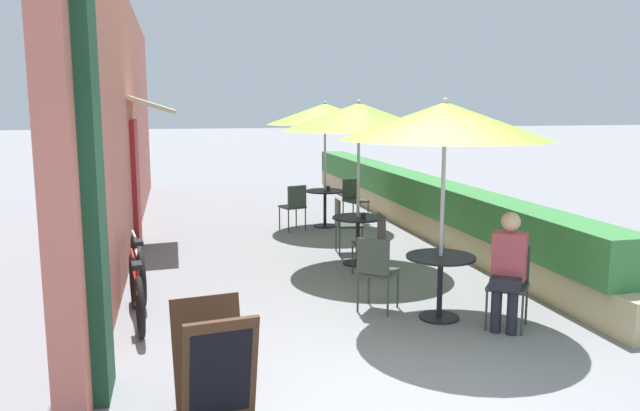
{
  "coord_description": "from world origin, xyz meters",
  "views": [
    {
      "loc": [
        -1.75,
        -4.5,
        2.34
      ],
      "look_at": [
        0.15,
        3.59,
        1.0
      ],
      "focal_mm": 35.0,
      "sensor_mm": 36.0,
      "label": 1
    }
  ],
  "objects_px": {
    "patio_table_near": "(440,274)",
    "cafe_chair_mid_right": "(374,240)",
    "cafe_chair_far_left": "(353,197)",
    "cafe_chair_far_right": "(294,204)",
    "patio_umbrella_far": "(325,114)",
    "cafe_chair_near_right": "(376,268)",
    "coffee_cup_mid": "(363,216)",
    "coffee_cup_far": "(328,188)",
    "patio_umbrella_mid": "(359,117)",
    "menu_board": "(214,366)",
    "seated_patron_near_left": "(508,266)",
    "patio_umbrella_near": "(445,121)",
    "cafe_chair_near_left": "(509,279)",
    "patio_table_far": "(325,201)",
    "coffee_cup_near": "(441,249)",
    "bicycle_leaning": "(137,292)",
    "cafe_chair_mid_left": "(344,221)",
    "patio_table_mid": "(358,230)",
    "bicycle_second": "(138,267)"
  },
  "relations": [
    {
      "from": "cafe_chair_far_left",
      "to": "bicycle_leaning",
      "type": "relative_size",
      "value": 0.52
    },
    {
      "from": "cafe_chair_far_right",
      "to": "patio_umbrella_far",
      "type": "bearing_deg",
      "value": 6.06
    },
    {
      "from": "coffee_cup_mid",
      "to": "cafe_chair_far_right",
      "type": "height_order",
      "value": "cafe_chair_far_right"
    },
    {
      "from": "cafe_chair_near_left",
      "to": "patio_umbrella_far",
      "type": "xyz_separation_m",
      "value": [
        -0.6,
        5.82,
        1.66
      ]
    },
    {
      "from": "patio_umbrella_near",
      "to": "menu_board",
      "type": "xyz_separation_m",
      "value": [
        -2.57,
        -1.74,
        -1.74
      ]
    },
    {
      "from": "cafe_chair_near_right",
      "to": "patio_table_far",
      "type": "distance_m",
      "value": 5.1
    },
    {
      "from": "patio_table_near",
      "to": "patio_table_far",
      "type": "relative_size",
      "value": 1.0
    },
    {
      "from": "cafe_chair_mid_left",
      "to": "bicycle_leaning",
      "type": "distance_m",
      "value": 4.0
    },
    {
      "from": "patio_umbrella_near",
      "to": "cafe_chair_near_left",
      "type": "xyz_separation_m",
      "value": [
        0.62,
        -0.38,
        -1.66
      ]
    },
    {
      "from": "patio_umbrella_near",
      "to": "patio_umbrella_far",
      "type": "xyz_separation_m",
      "value": [
        0.02,
        5.44,
        0.0
      ]
    },
    {
      "from": "coffee_cup_near",
      "to": "coffee_cup_far",
      "type": "distance_m",
      "value": 5.25
    },
    {
      "from": "coffee_cup_near",
      "to": "patio_table_far",
      "type": "bearing_deg",
      "value": 90.55
    },
    {
      "from": "cafe_chair_near_left",
      "to": "bicycle_leaning",
      "type": "xyz_separation_m",
      "value": [
        -3.87,
        1.05,
        -0.18
      ]
    },
    {
      "from": "patio_umbrella_near",
      "to": "cafe_chair_far_right",
      "type": "height_order",
      "value": "patio_umbrella_near"
    },
    {
      "from": "cafe_chair_mid_right",
      "to": "cafe_chair_far_left",
      "type": "height_order",
      "value": "same"
    },
    {
      "from": "cafe_chair_far_left",
      "to": "cafe_chair_far_right",
      "type": "height_order",
      "value": "same"
    },
    {
      "from": "seated_patron_near_left",
      "to": "menu_board",
      "type": "bearing_deg",
      "value": 60.04
    },
    {
      "from": "patio_table_mid",
      "to": "coffee_cup_far",
      "type": "xyz_separation_m",
      "value": [
        0.26,
        2.88,
        0.25
      ]
    },
    {
      "from": "coffee_cup_near",
      "to": "cafe_chair_far_left",
      "type": "height_order",
      "value": "cafe_chair_far_left"
    },
    {
      "from": "patio_umbrella_far",
      "to": "cafe_chair_far_right",
      "type": "bearing_deg",
      "value": -156.12
    },
    {
      "from": "patio_table_far",
      "to": "patio_table_mid",
      "type": "bearing_deg",
      "value": -94.07
    },
    {
      "from": "coffee_cup_mid",
      "to": "cafe_chair_far_left",
      "type": "height_order",
      "value": "cafe_chair_far_left"
    },
    {
      "from": "bicycle_second",
      "to": "cafe_chair_near_right",
      "type": "bearing_deg",
      "value": -33.5
    },
    {
      "from": "seated_patron_near_left",
      "to": "cafe_chair_mid_left",
      "type": "relative_size",
      "value": 1.44
    },
    {
      "from": "patio_umbrella_far",
      "to": "bicycle_leaning",
      "type": "bearing_deg",
      "value": -124.4
    },
    {
      "from": "patio_umbrella_far",
      "to": "cafe_chair_far_right",
      "type": "distance_m",
      "value": 1.81
    },
    {
      "from": "cafe_chair_near_left",
      "to": "cafe_chair_far_left",
      "type": "relative_size",
      "value": 1.0
    },
    {
      "from": "menu_board",
      "to": "cafe_chair_far_left",
      "type": "bearing_deg",
      "value": 57.74
    },
    {
      "from": "cafe_chair_far_left",
      "to": "cafe_chair_far_right",
      "type": "distance_m",
      "value": 1.45
    },
    {
      "from": "cafe_chair_far_right",
      "to": "menu_board",
      "type": "xyz_separation_m",
      "value": [
        -1.92,
        -6.89,
        -0.08
      ]
    },
    {
      "from": "patio_umbrella_far",
      "to": "cafe_chair_near_right",
      "type": "bearing_deg",
      "value": -97.1
    },
    {
      "from": "seated_patron_near_left",
      "to": "patio_table_mid",
      "type": "height_order",
      "value": "seated_patron_near_left"
    },
    {
      "from": "patio_table_near",
      "to": "menu_board",
      "type": "bearing_deg",
      "value": -145.88
    },
    {
      "from": "patio_umbrella_mid",
      "to": "menu_board",
      "type": "relative_size",
      "value": 2.72
    },
    {
      "from": "coffee_cup_near",
      "to": "patio_umbrella_mid",
      "type": "height_order",
      "value": "patio_umbrella_mid"
    },
    {
      "from": "cafe_chair_mid_right",
      "to": "coffee_cup_far",
      "type": "xyz_separation_m",
      "value": [
        0.26,
        3.61,
        0.24
      ]
    },
    {
      "from": "seated_patron_near_left",
      "to": "cafe_chair_far_left",
      "type": "relative_size",
      "value": 1.44
    },
    {
      "from": "patio_umbrella_mid",
      "to": "coffee_cup_mid",
      "type": "height_order",
      "value": "patio_umbrella_mid"
    },
    {
      "from": "cafe_chair_near_left",
      "to": "cafe_chair_mid_right",
      "type": "height_order",
      "value": "same"
    },
    {
      "from": "cafe_chair_near_left",
      "to": "coffee_cup_far",
      "type": "bearing_deg",
      "value": -46.78
    },
    {
      "from": "patio_table_near",
      "to": "cafe_chair_mid_right",
      "type": "xyz_separation_m",
      "value": [
        -0.18,
        1.79,
        0.01
      ]
    },
    {
      "from": "patio_umbrella_near",
      "to": "cafe_chair_mid_right",
      "type": "bearing_deg",
      "value": 95.88
    },
    {
      "from": "patio_umbrella_near",
      "to": "cafe_chair_far_right",
      "type": "distance_m",
      "value": 5.45
    },
    {
      "from": "patio_table_near",
      "to": "patio_umbrella_mid",
      "type": "relative_size",
      "value": 0.31
    },
    {
      "from": "patio_umbrella_far",
      "to": "coffee_cup_far",
      "type": "height_order",
      "value": "patio_umbrella_far"
    },
    {
      "from": "seated_patron_near_left",
      "to": "bicycle_leaning",
      "type": "relative_size",
      "value": 0.75
    },
    {
      "from": "cafe_chair_near_left",
      "to": "cafe_chair_far_right",
      "type": "bearing_deg",
      "value": -39.31
    },
    {
      "from": "cafe_chair_near_left",
      "to": "coffee_cup_near",
      "type": "relative_size",
      "value": 9.67
    },
    {
      "from": "coffee_cup_far",
      "to": "cafe_chair_mid_right",
      "type": "bearing_deg",
      "value": -94.05
    },
    {
      "from": "cafe_chair_far_right",
      "to": "menu_board",
      "type": "bearing_deg",
      "value": -123.42
    }
  ]
}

